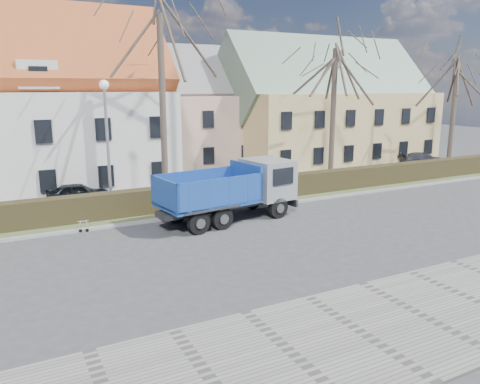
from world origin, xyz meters
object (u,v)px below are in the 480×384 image
streetlight (108,148)px  parked_car_a (78,193)px  parked_car_b (423,159)px  dump_truck (224,192)px  cart_frame (79,226)px

streetlight → parked_car_a: streetlight is taller
parked_car_b → streetlight: bearing=119.3°
dump_truck → parked_car_b: bearing=10.5°
streetlight → parked_car_a: 4.45m
parked_car_b → dump_truck: bearing=130.4°
streetlight → parked_car_a: bearing=110.4°
dump_truck → parked_car_a: bearing=121.7°
streetlight → cart_frame: streetlight is taller
parked_car_a → parked_car_b: size_ratio=0.91×
streetlight → parked_car_b: (26.76, 3.44, -2.91)m
dump_truck → parked_car_a: (-5.86, 7.09, -0.88)m
cart_frame → parked_car_a: bearing=81.5°
dump_truck → parked_car_a: 9.24m
parked_car_a → streetlight: bearing=-155.4°
streetlight → dump_truck: bearing=-39.9°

